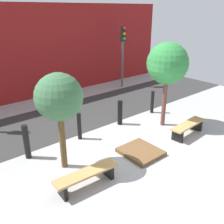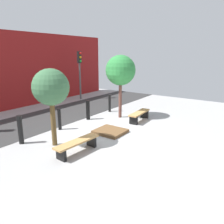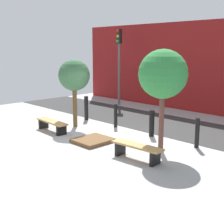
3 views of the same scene
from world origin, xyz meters
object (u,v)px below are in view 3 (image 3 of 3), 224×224
object	(u,v)px
bollard_center	(152,123)
bollard_right	(197,133)
bench_left	(52,124)
bollard_far_left	(86,108)
planter_bed	(93,141)
traffic_light_west	(119,54)
tree_behind_right_bench	(163,75)
bench_right	(137,149)
bollard_left	(116,116)
tree_behind_left_bench	(74,76)

from	to	relation	value
bollard_center	bollard_right	size ratio (longest dim) A/B	0.99
bench_left	bollard_far_left	distance (m)	2.32
planter_bed	traffic_light_west	bearing A→B (deg)	127.44
bollard_center	bollard_right	world-z (taller)	bollard_right
bench_left	bollard_far_left	xyz separation A→B (m)	(-0.61, 2.22, 0.23)
traffic_light_west	tree_behind_right_bench	bearing A→B (deg)	-36.36
bollard_center	bollard_right	distance (m)	1.85
tree_behind_right_bench	planter_bed	bearing A→B (deg)	-156.89
bench_left	tree_behind_right_bench	xyz separation A→B (m)	(4.32, 1.12, 2.07)
planter_bed	bollard_right	size ratio (longest dim) A/B	1.23
bollard_center	bollard_far_left	bearing A→B (deg)	180.00
bench_left	bollard_center	bearing A→B (deg)	39.21
bench_left	bench_right	distance (m)	4.32
bench_left	bollard_right	bearing A→B (deg)	27.70
bollard_left	tree_behind_left_bench	bearing A→B (deg)	-138.35
bench_right	bollard_left	world-z (taller)	bollard_left
bench_left	tree_behind_right_bench	world-z (taller)	tree_behind_right_bench
tree_behind_right_bench	bollard_left	bearing A→B (deg)	160.39
tree_behind_left_bench	bollard_center	world-z (taller)	tree_behind_left_bench
bench_right	tree_behind_right_bench	size ratio (longest dim) A/B	0.52
bench_left	planter_bed	bearing A→B (deg)	8.75
tree_behind_left_bench	tree_behind_right_bench	world-z (taller)	tree_behind_right_bench
bench_right	bollard_far_left	distance (m)	5.42
tree_behind_right_bench	bollard_far_left	xyz separation A→B (m)	(-4.94, 1.10, -1.84)
planter_bed	bollard_far_left	size ratio (longest dim) A/B	1.12
tree_behind_left_bench	bollard_far_left	xyz separation A→B (m)	(-0.61, 1.10, -1.53)
bench_left	bollard_far_left	bearing A→B (deg)	108.90
bench_left	bollard_center	distance (m)	3.81
tree_behind_left_bench	bollard_right	bearing A→B (deg)	12.56
bollard_left	traffic_light_west	xyz separation A→B (m)	(-3.49, 3.74, 2.38)
planter_bed	bollard_far_left	bearing A→B (deg)	143.92
bench_left	planter_bed	world-z (taller)	bench_left
bollard_far_left	bollard_right	size ratio (longest dim) A/B	1.10
planter_bed	bollard_left	world-z (taller)	bollard_left
bench_right	bollard_center	size ratio (longest dim) A/B	1.71
bench_left	bench_right	world-z (taller)	bench_right
tree_behind_left_bench	tree_behind_right_bench	size ratio (longest dim) A/B	0.87
tree_behind_left_bench	bollard_left	world-z (taller)	tree_behind_left_bench
bollard_center	traffic_light_west	size ratio (longest dim) A/B	0.23
bench_right	planter_bed	world-z (taller)	bench_right
tree_behind_right_bench	bollard_right	bearing A→B (deg)	60.84
bollard_left	bollard_right	xyz separation A→B (m)	(3.70, 0.00, 0.01)
bollard_left	bollard_center	world-z (taller)	bollard_center
bench_left	bollard_left	distance (m)	2.55
bench_left	tree_behind_left_bench	world-z (taller)	tree_behind_left_bench
tree_behind_right_bench	traffic_light_west	bearing A→B (deg)	143.64
planter_bed	tree_behind_right_bench	size ratio (longest dim) A/B	0.38
tree_behind_left_bench	bollard_center	size ratio (longest dim) A/B	2.83
planter_bed	bollard_right	bearing A→B (deg)	36.08
bench_right	bollard_right	bearing A→B (deg)	71.10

